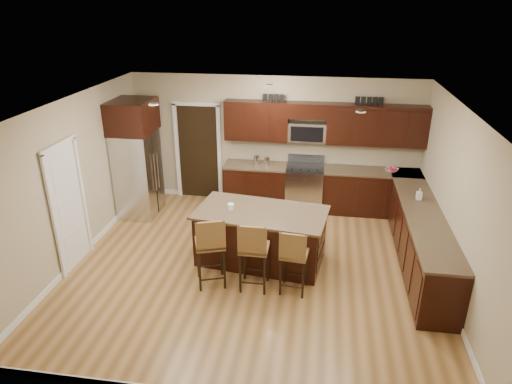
% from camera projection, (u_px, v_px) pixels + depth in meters
% --- Properties ---
extents(floor, '(6.00, 6.00, 0.00)m').
position_uv_depth(floor, '(254.00, 267.00, 7.58)').
color(floor, '#9C713E').
rests_on(floor, ground).
extents(ceiling, '(6.00, 6.00, 0.00)m').
position_uv_depth(ceiling, '(254.00, 106.00, 6.51)').
color(ceiling, silver).
rests_on(ceiling, wall_back).
extents(wall_back, '(6.00, 0.00, 6.00)m').
position_uv_depth(wall_back, '(274.00, 141.00, 9.54)').
color(wall_back, tan).
rests_on(wall_back, floor).
extents(wall_left, '(0.00, 5.50, 5.50)m').
position_uv_depth(wall_left, '(73.00, 182.00, 7.46)').
color(wall_left, tan).
rests_on(wall_left, floor).
extents(wall_right, '(0.00, 5.50, 5.50)m').
position_uv_depth(wall_right, '(458.00, 205.00, 6.63)').
color(wall_right, tan).
rests_on(wall_right, floor).
extents(base_cabinets, '(4.02, 3.96, 0.92)m').
position_uv_depth(base_cabinets, '(367.00, 212.00, 8.44)').
color(base_cabinets, black).
rests_on(base_cabinets, floor).
extents(upper_cabinets, '(4.00, 0.33, 0.80)m').
position_uv_depth(upper_cabinets, '(326.00, 122.00, 9.05)').
color(upper_cabinets, black).
rests_on(upper_cabinets, wall_back).
extents(range, '(0.76, 0.64, 1.11)m').
position_uv_depth(range, '(304.00, 187.00, 9.52)').
color(range, silver).
rests_on(range, floor).
extents(microwave, '(0.76, 0.31, 0.40)m').
position_uv_depth(microwave, '(307.00, 132.00, 9.20)').
color(microwave, silver).
rests_on(microwave, upper_cabinets).
extents(doorway, '(0.85, 0.03, 2.06)m').
position_uv_depth(doorway, '(199.00, 152.00, 9.88)').
color(doorway, black).
rests_on(doorway, floor).
extents(pantry_door, '(0.03, 0.80, 2.04)m').
position_uv_depth(pantry_door, '(68.00, 208.00, 7.31)').
color(pantry_door, white).
rests_on(pantry_door, floor).
extents(letter_decor, '(2.20, 0.03, 0.15)m').
position_uv_depth(letter_decor, '(320.00, 99.00, 8.89)').
color(letter_decor, black).
rests_on(letter_decor, upper_cabinets).
extents(island, '(2.26, 1.39, 0.92)m').
position_uv_depth(island, '(261.00, 238.00, 7.62)').
color(island, black).
rests_on(island, floor).
extents(stool_left, '(0.56, 0.56, 1.17)m').
position_uv_depth(stool_left, '(210.00, 244.00, 6.83)').
color(stool_left, olive).
rests_on(stool_left, floor).
extents(stool_mid, '(0.43, 0.43, 1.14)m').
position_uv_depth(stool_mid, '(253.00, 249.00, 6.74)').
color(stool_mid, olive).
rests_on(stool_mid, floor).
extents(stool_right, '(0.43, 0.43, 1.06)m').
position_uv_depth(stool_right, '(294.00, 255.00, 6.68)').
color(stool_right, olive).
rests_on(stool_right, floor).
extents(refrigerator, '(0.79, 0.93, 2.35)m').
position_uv_depth(refrigerator, '(136.00, 158.00, 9.00)').
color(refrigerator, silver).
rests_on(refrigerator, floor).
extents(floor_mat, '(1.10, 0.90, 0.01)m').
position_uv_depth(floor_mat, '(280.00, 216.00, 9.32)').
color(floor_mat, brown).
rests_on(floor_mat, floor).
extents(fruit_bowl, '(0.34, 0.34, 0.06)m').
position_uv_depth(fruit_bowl, '(392.00, 170.00, 9.09)').
color(fruit_bowl, silver).
rests_on(fruit_bowl, base_cabinets).
extents(soap_bottle, '(0.09, 0.09, 0.20)m').
position_uv_depth(soap_bottle, '(419.00, 194.00, 7.83)').
color(soap_bottle, '#B2B2B2').
rests_on(soap_bottle, base_cabinets).
extents(canister_tall, '(0.12, 0.12, 0.20)m').
position_uv_depth(canister_tall, '(257.00, 160.00, 9.44)').
color(canister_tall, silver).
rests_on(canister_tall, base_cabinets).
extents(canister_short, '(0.11, 0.11, 0.17)m').
position_uv_depth(canister_short, '(267.00, 161.00, 9.42)').
color(canister_short, silver).
rests_on(canister_short, base_cabinets).
extents(island_jar, '(0.10, 0.10, 0.10)m').
position_uv_depth(island_jar, '(231.00, 207.00, 7.48)').
color(island_jar, white).
rests_on(island_jar, island).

